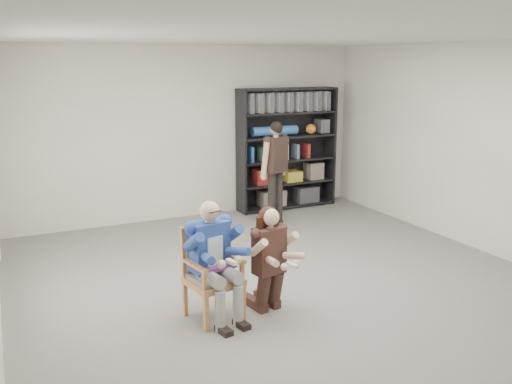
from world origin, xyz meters
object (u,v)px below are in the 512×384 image
seated_man (213,260)px  bookshelf (287,149)px  standing_man (276,174)px  kneeling_woman (271,260)px  armchair (213,274)px

seated_man → bookshelf: size_ratio=0.58×
seated_man → standing_man: 3.33m
kneeling_woman → bookshelf: 4.22m
kneeling_woman → standing_man: standing_man is taller
bookshelf → standing_man: bookshelf is taller
standing_man → seated_man: bearing=-150.1°
kneeling_woman → standing_man: bearing=50.8°
armchair → standing_man: 3.34m
bookshelf → kneeling_woman: bearing=-121.2°
kneeling_woman → bookshelf: bearing=48.3°
seated_man → kneeling_woman: bearing=-22.2°
bookshelf → standing_man: size_ratio=1.28×
armchair → bookshelf: bookshelf is taller
kneeling_woman → bookshelf: (2.17, 3.59, 0.49)m
kneeling_woman → armchair: bearing=157.8°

